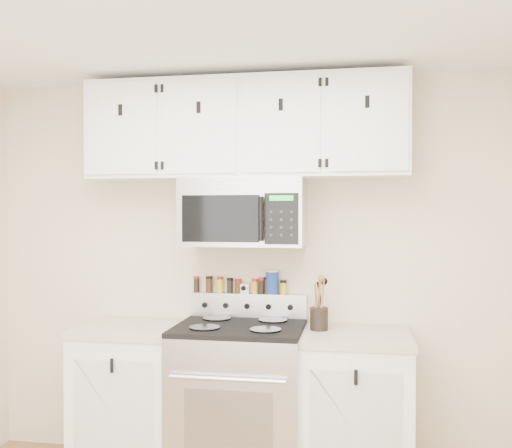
# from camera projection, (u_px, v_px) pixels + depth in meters

# --- Properties ---
(back_wall) EXTENTS (3.50, 0.01, 2.50)m
(back_wall) POSITION_uv_depth(u_px,v_px,m) (249.00, 270.00, 3.74)
(back_wall) COLOR beige
(back_wall) RESTS_ON floor
(range) EXTENTS (0.76, 0.65, 1.10)m
(range) POSITION_uv_depth(u_px,v_px,m) (240.00, 401.00, 3.44)
(range) COLOR #B7B7BA
(range) RESTS_ON floor
(base_cabinet_left) EXTENTS (0.64, 0.62, 0.92)m
(base_cabinet_left) POSITION_uv_depth(u_px,v_px,m) (133.00, 398.00, 3.58)
(base_cabinet_left) COLOR white
(base_cabinet_left) RESTS_ON floor
(base_cabinet_right) EXTENTS (0.64, 0.62, 0.92)m
(base_cabinet_right) POSITION_uv_depth(u_px,v_px,m) (356.00, 411.00, 3.35)
(base_cabinet_right) COLOR white
(base_cabinet_right) RESTS_ON floor
(microwave) EXTENTS (0.76, 0.44, 0.42)m
(microwave) POSITION_uv_depth(u_px,v_px,m) (244.00, 212.00, 3.55)
(microwave) COLOR #9E9EA3
(microwave) RESTS_ON back_wall
(upper_cabinets) EXTENTS (2.00, 0.35, 0.62)m
(upper_cabinets) POSITION_uv_depth(u_px,v_px,m) (245.00, 129.00, 3.56)
(upper_cabinets) COLOR white
(upper_cabinets) RESTS_ON back_wall
(utensil_crock) EXTENTS (0.11, 0.11, 0.32)m
(utensil_crock) POSITION_uv_depth(u_px,v_px,m) (319.00, 317.00, 3.42)
(utensil_crock) COLOR black
(utensil_crock) RESTS_ON base_cabinet_right
(kitchen_timer) EXTENTS (0.07, 0.06, 0.06)m
(kitchen_timer) POSITION_uv_depth(u_px,v_px,m) (244.00, 288.00, 3.72)
(kitchen_timer) COLOR white
(kitchen_timer) RESTS_ON range
(salt_canister) EXTENTS (0.08, 0.08, 0.15)m
(salt_canister) POSITION_uv_depth(u_px,v_px,m) (272.00, 282.00, 3.68)
(salt_canister) COLOR navy
(salt_canister) RESTS_ON range
(spice_jar_0) EXTENTS (0.04, 0.04, 0.11)m
(spice_jar_0) POSITION_uv_depth(u_px,v_px,m) (197.00, 284.00, 3.77)
(spice_jar_0) COLOR black
(spice_jar_0) RESTS_ON range
(spice_jar_1) EXTENTS (0.05, 0.05, 0.11)m
(spice_jar_1) POSITION_uv_depth(u_px,v_px,m) (209.00, 284.00, 3.76)
(spice_jar_1) COLOR #3A1F0E
(spice_jar_1) RESTS_ON range
(spice_jar_2) EXTENTS (0.04, 0.04, 0.11)m
(spice_jar_2) POSITION_uv_depth(u_px,v_px,m) (220.00, 285.00, 3.74)
(spice_jar_2) COLOR gold
(spice_jar_2) RESTS_ON range
(spice_jar_3) EXTENTS (0.04, 0.04, 0.10)m
(spice_jar_3) POSITION_uv_depth(u_px,v_px,m) (230.00, 285.00, 3.73)
(spice_jar_3) COLOR black
(spice_jar_3) RESTS_ON range
(spice_jar_4) EXTENTS (0.04, 0.04, 0.09)m
(spice_jar_4) POSITION_uv_depth(u_px,v_px,m) (238.00, 286.00, 3.72)
(spice_jar_4) COLOR #402A0F
(spice_jar_4) RESTS_ON range
(spice_jar_5) EXTENTS (0.04, 0.04, 0.10)m
(spice_jar_5) POSITION_uv_depth(u_px,v_px,m) (255.00, 286.00, 3.70)
(spice_jar_5) COLOR orange
(spice_jar_5) RESTS_ON range
(spice_jar_6) EXTENTS (0.04, 0.04, 0.10)m
(spice_jar_6) POSITION_uv_depth(u_px,v_px,m) (261.00, 286.00, 3.70)
(spice_jar_6) COLOR black
(spice_jar_6) RESTS_ON range
(spice_jar_7) EXTENTS (0.04, 0.04, 0.11)m
(spice_jar_7) POSITION_uv_depth(u_px,v_px,m) (267.00, 285.00, 3.69)
(spice_jar_7) COLOR #39210D
(spice_jar_7) RESTS_ON range
(spice_jar_8) EXTENTS (0.04, 0.04, 0.09)m
(spice_jar_8) POSITION_uv_depth(u_px,v_px,m) (269.00, 287.00, 3.69)
(spice_jar_8) COLOR #462610
(spice_jar_8) RESTS_ON range
(spice_jar_9) EXTENTS (0.04, 0.04, 0.09)m
(spice_jar_9) POSITION_uv_depth(u_px,v_px,m) (283.00, 287.00, 3.67)
(spice_jar_9) COLOR gold
(spice_jar_9) RESTS_ON range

